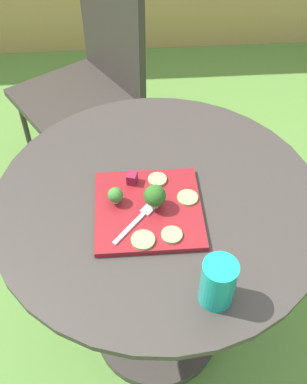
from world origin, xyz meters
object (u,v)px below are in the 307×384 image
fork (140,218)px  drinking_glass (218,284)px  patio_chair (92,72)px  salad_plate (148,209)px

fork → drinking_glass: bearing=-55.3°
fork → patio_chair: bearing=99.0°
patio_chair → drinking_glass: bearing=-75.8°
salad_plate → drinking_glass: (0.12, -0.24, 0.04)m
patio_chair → salad_plate: 0.97m
patio_chair → drinking_glass: patio_chair is taller
salad_plate → drinking_glass: size_ratio=2.24×
salad_plate → fork: size_ratio=1.99×
salad_plate → patio_chair: bearing=100.7°
salad_plate → fork: (-0.02, -0.03, 0.01)m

